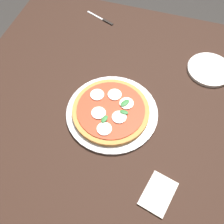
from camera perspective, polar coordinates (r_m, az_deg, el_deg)
ground_plane at (r=1.76m, az=-1.60°, el=-12.92°), size 6.00×6.00×0.00m
dining_table at (r=1.15m, az=-2.39°, el=-1.62°), size 1.31×1.17×0.76m
serving_tray at (r=1.05m, az=0.00°, el=-0.12°), size 0.36×0.36×0.01m
pizza at (r=1.03m, az=-0.25°, el=0.33°), size 0.30×0.30×0.03m
plate_white at (r=1.26m, az=20.04°, el=8.48°), size 0.19×0.19×0.01m
napkin at (r=0.94m, az=9.80°, el=-16.75°), size 0.15×0.12×0.01m
knife at (r=1.43m, az=-1.88°, el=19.03°), size 0.07×0.16×0.01m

